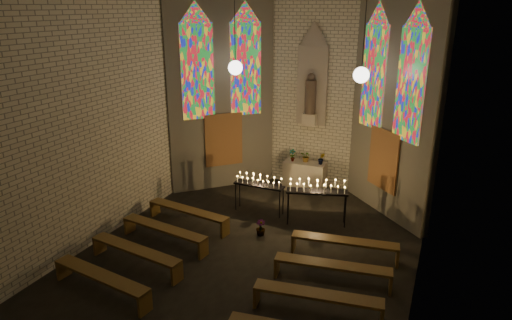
# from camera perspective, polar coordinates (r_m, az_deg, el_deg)

# --- Properties ---
(floor) EXTENTS (12.00, 12.00, 0.00)m
(floor) POSITION_cam_1_polar(r_m,az_deg,el_deg) (11.22, -2.65, -13.59)
(floor) COLOR black
(floor) RESTS_ON ground
(room) EXTENTS (8.22, 12.43, 7.00)m
(room) POSITION_cam_1_polar(r_m,az_deg,el_deg) (12.78, 3.76, 8.46)
(room) COLOR beige
(room) RESTS_ON ground
(altar) EXTENTS (1.40, 0.60, 1.00)m
(altar) POSITION_cam_1_polar(r_m,az_deg,el_deg) (15.56, 6.10, -2.00)
(altar) COLOR #BFB49C
(altar) RESTS_ON ground
(flower_vase_left) EXTENTS (0.23, 0.16, 0.42)m
(flower_vase_left) POSITION_cam_1_polar(r_m,az_deg,el_deg) (15.39, 4.58, 0.61)
(flower_vase_left) COLOR #4C723F
(flower_vase_left) RESTS_ON altar
(flower_vase_center) EXTENTS (0.43, 0.41, 0.39)m
(flower_vase_center) POSITION_cam_1_polar(r_m,az_deg,el_deg) (15.36, 6.30, 0.46)
(flower_vase_center) COLOR #4C723F
(flower_vase_center) RESTS_ON altar
(flower_vase_right) EXTENTS (0.27, 0.25, 0.40)m
(flower_vase_right) POSITION_cam_1_polar(r_m,az_deg,el_deg) (15.20, 8.18, 0.19)
(flower_vase_right) COLOR #4C723F
(flower_vase_right) RESTS_ON altar
(aisle_flower_pot) EXTENTS (0.32, 0.32, 0.45)m
(aisle_flower_pot) POSITION_cam_1_polar(r_m,az_deg,el_deg) (12.62, 0.58, -8.45)
(aisle_flower_pot) COLOR #4C723F
(aisle_flower_pot) RESTS_ON ground
(votive_stand_left) EXTENTS (1.54, 0.38, 1.13)m
(votive_stand_left) POSITION_cam_1_polar(r_m,az_deg,el_deg) (13.66, 0.39, -2.82)
(votive_stand_left) COLOR black
(votive_stand_left) RESTS_ON ground
(votive_stand_right) EXTENTS (1.77, 0.88, 1.27)m
(votive_stand_right) POSITION_cam_1_polar(r_m,az_deg,el_deg) (13.01, 7.66, -3.56)
(votive_stand_right) COLOR black
(votive_stand_right) RESTS_ON ground
(pew_left_0) EXTENTS (2.65, 0.72, 0.50)m
(pew_left_0) POSITION_cam_1_polar(r_m,az_deg,el_deg) (13.22, -8.48, -6.44)
(pew_left_0) COLOR #513917
(pew_left_0) RESTS_ON ground
(pew_right_0) EXTENTS (2.65, 0.72, 0.50)m
(pew_right_0) POSITION_cam_1_polar(r_m,az_deg,el_deg) (11.70, 11.00, -10.14)
(pew_right_0) COLOR #513917
(pew_right_0) RESTS_ON ground
(pew_left_1) EXTENTS (2.65, 0.72, 0.50)m
(pew_left_1) POSITION_cam_1_polar(r_m,az_deg,el_deg) (12.33, -11.41, -8.58)
(pew_left_1) COLOR #513917
(pew_left_1) RESTS_ON ground
(pew_right_1) EXTENTS (2.65, 0.72, 0.50)m
(pew_right_1) POSITION_cam_1_polar(r_m,az_deg,el_deg) (10.69, 9.53, -13.07)
(pew_right_1) COLOR #513917
(pew_right_1) RESTS_ON ground
(pew_left_2) EXTENTS (2.65, 0.72, 0.50)m
(pew_left_2) POSITION_cam_1_polar(r_m,az_deg,el_deg) (11.50, -14.83, -11.02)
(pew_left_2) COLOR #513917
(pew_left_2) RESTS_ON ground
(pew_right_2) EXTENTS (2.65, 0.72, 0.50)m
(pew_right_2) POSITION_cam_1_polar(r_m,az_deg,el_deg) (9.71, 7.71, -16.60)
(pew_right_2) COLOR #513917
(pew_right_2) RESTS_ON ground
(pew_left_3) EXTENTS (2.65, 0.72, 0.50)m
(pew_left_3) POSITION_cam_1_polar(r_m,az_deg,el_deg) (10.73, -18.82, -13.76)
(pew_left_3) COLOR #513917
(pew_left_3) RESTS_ON ground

